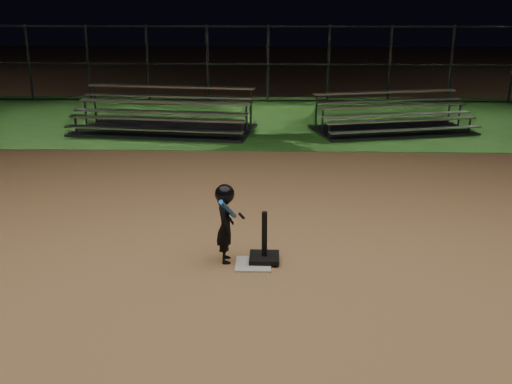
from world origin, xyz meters
The scene contains 8 objects.
ground centered at (0.00, 0.00, 0.00)m, with size 80.00×80.00×0.00m, color #A5764B.
grass_strip centered at (0.00, 10.00, 0.01)m, with size 60.00×8.00×0.01m, color #265D1E.
home_plate centered at (0.00, 0.00, 0.01)m, with size 0.45×0.45×0.02m, color beige.
batting_tee centered at (0.14, 0.11, 0.14)m, with size 0.38×0.38×0.65m.
child_batter centered at (-0.36, 0.11, 0.55)m, with size 0.38×0.60×1.03m.
bleacher_left centered at (-2.59, 8.04, 0.23)m, with size 4.72×2.75×1.09m.
bleacher_right centered at (3.28, 8.24, 0.20)m, with size 4.26×2.79×0.96m.
backstop_fence centered at (0.00, 13.00, 1.25)m, with size 20.08×0.08×2.50m.
Camera 1 is at (0.26, -6.79, 3.15)m, focal length 41.30 mm.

